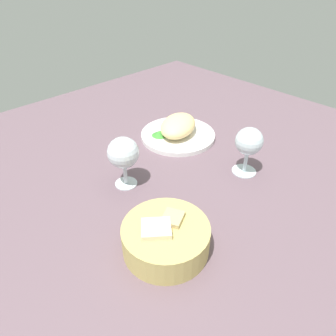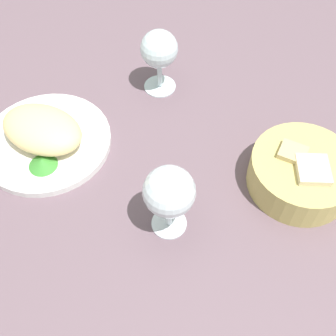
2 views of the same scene
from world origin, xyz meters
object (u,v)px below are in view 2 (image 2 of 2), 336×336
Objects in this scene: wine_glass_far at (159,52)px; plate at (47,142)px; bread_basket at (301,173)px; wine_glass_near at (169,193)px.

plate is at bearing -90.96° from wine_glass_far.
bread_basket is 1.32× the size of wine_glass_far.
bread_basket is (33.64, 29.55, 2.43)cm from plate.
wine_glass_near is (26.53, 7.58, 8.34)cm from plate.
wine_glass_far is (0.42, 25.33, 8.10)cm from plate.
wine_glass_far is (-26.10, 17.75, -0.24)cm from wine_glass_near.
bread_basket is 33.96cm from wine_glass_far.
wine_glass_near reaches higher than plate.
bread_basket is 1.29× the size of wine_glass_near.
wine_glass_near is (-7.11, -21.97, 5.90)cm from bread_basket.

